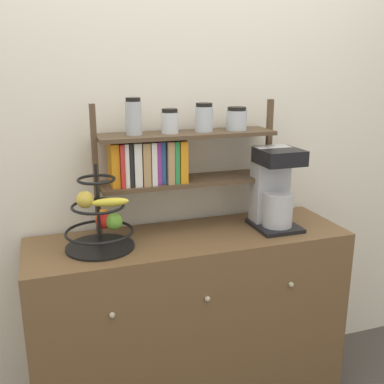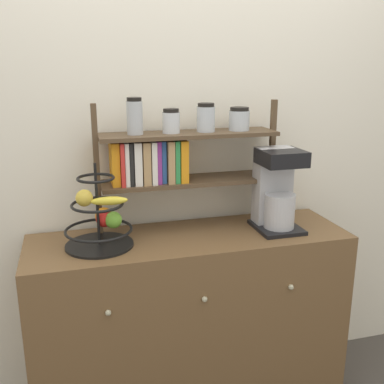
# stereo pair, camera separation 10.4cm
# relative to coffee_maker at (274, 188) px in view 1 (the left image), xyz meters

# --- Properties ---
(wall_back) EXTENTS (7.00, 0.05, 2.60)m
(wall_back) POSITION_rel_coffee_maker_xyz_m (-0.41, 0.26, 0.23)
(wall_back) COLOR silver
(wall_back) RESTS_ON ground_plane
(sideboard) EXTENTS (1.44, 0.46, 0.89)m
(sideboard) POSITION_rel_coffee_maker_xyz_m (-0.41, 0.00, -0.63)
(sideboard) COLOR brown
(sideboard) RESTS_ON ground_plane
(coffee_maker) EXTENTS (0.20, 0.23, 0.38)m
(coffee_maker) POSITION_rel_coffee_maker_xyz_m (0.00, 0.00, 0.00)
(coffee_maker) COLOR black
(coffee_maker) RESTS_ON sideboard
(fruit_stand) EXTENTS (0.29, 0.29, 0.36)m
(fruit_stand) POSITION_rel_coffee_maker_xyz_m (-0.80, -0.00, -0.07)
(fruit_stand) COLOR black
(fruit_stand) RESTS_ON sideboard
(shelf_hutch) EXTENTS (0.85, 0.20, 0.61)m
(shelf_hutch) POSITION_rel_coffee_maker_xyz_m (-0.47, 0.13, 0.17)
(shelf_hutch) COLOR brown
(shelf_hutch) RESTS_ON sideboard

